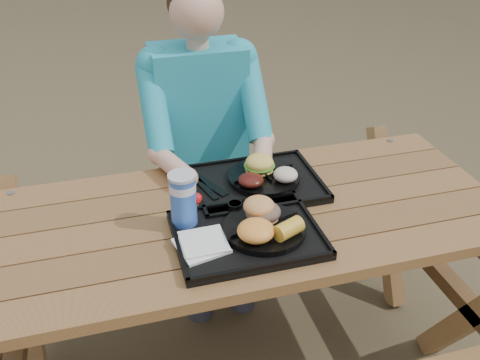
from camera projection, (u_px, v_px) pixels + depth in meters
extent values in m
cube|color=black|center=(247.00, 236.00, 1.67)|extent=(0.45, 0.35, 0.02)
cube|color=black|center=(257.00, 184.00, 1.93)|extent=(0.45, 0.35, 0.02)
cylinder|color=black|center=(264.00, 228.00, 1.67)|extent=(0.26, 0.26, 0.02)
cylinder|color=black|center=(264.00, 177.00, 1.93)|extent=(0.26, 0.26, 0.02)
cube|color=white|center=(201.00, 245.00, 1.60)|extent=(0.17, 0.17, 0.02)
cylinder|color=#1749B3|center=(183.00, 200.00, 1.67)|extent=(0.08, 0.08, 0.17)
cylinder|color=black|center=(235.00, 207.00, 1.76)|extent=(0.05, 0.05, 0.03)
cylinder|color=yellow|center=(251.00, 204.00, 1.78)|extent=(0.05, 0.05, 0.03)
ellipsoid|color=#FFAA43|center=(256.00, 231.00, 1.59)|extent=(0.11, 0.11, 0.06)
cube|color=black|center=(211.00, 186.00, 1.90)|extent=(0.10, 0.16, 0.01)
ellipsoid|color=#4C150F|center=(251.00, 180.00, 1.86)|extent=(0.09, 0.09, 0.04)
ellipsoid|color=beige|center=(286.00, 175.00, 1.88)|extent=(0.09, 0.09, 0.05)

